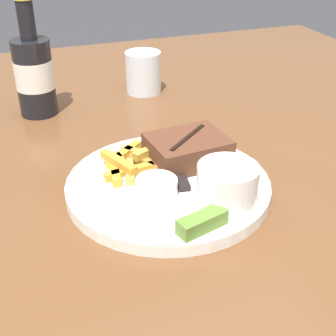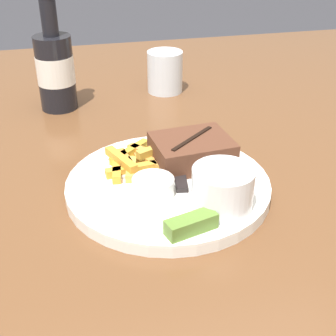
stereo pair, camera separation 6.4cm
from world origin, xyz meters
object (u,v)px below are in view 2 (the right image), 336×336
(dinner_plate, at_px, (168,186))
(knife_utensil, at_px, (178,167))
(dipping_sauce_cup, at_px, (153,186))
(beer_bottle, at_px, (55,68))
(steak_portion, at_px, (192,151))
(fork_utensil, at_px, (116,175))
(pickle_spear, at_px, (195,224))
(drinking_glass, at_px, (165,72))
(coleslaw_cup, at_px, (223,186))

(dinner_plate, distance_m, knife_utensil, 0.04)
(dipping_sauce_cup, height_order, beer_bottle, beer_bottle)
(dinner_plate, height_order, steak_portion, steak_portion)
(steak_portion, distance_m, dipping_sauce_cup, 0.10)
(knife_utensil, bearing_deg, fork_utensil, 99.89)
(dinner_plate, distance_m, beer_bottle, 0.38)
(pickle_spear, xyz_separation_m, drinking_glass, (0.08, 0.50, 0.01))
(coleslaw_cup, relative_size, fork_utensil, 0.61)
(pickle_spear, xyz_separation_m, beer_bottle, (-0.14, 0.46, 0.05))
(pickle_spear, bearing_deg, dinner_plate, 92.10)
(steak_portion, bearing_deg, dinner_plate, -137.39)
(coleslaw_cup, relative_size, drinking_glass, 0.92)
(beer_bottle, height_order, drinking_glass, beer_bottle)
(coleslaw_cup, xyz_separation_m, dipping_sauce_cup, (-0.08, 0.05, -0.02))
(steak_portion, bearing_deg, beer_bottle, 121.37)
(fork_utensil, xyz_separation_m, knife_utensil, (0.09, 0.00, 0.00))
(coleslaw_cup, bearing_deg, fork_utensil, 139.00)
(dinner_plate, bearing_deg, pickle_spear, -87.90)
(steak_portion, height_order, fork_utensil, steak_portion)
(steak_portion, relative_size, dipping_sauce_cup, 2.14)
(steak_portion, xyz_separation_m, fork_utensil, (-0.12, -0.02, -0.02))
(dinner_plate, bearing_deg, coleslaw_cup, -56.39)
(beer_bottle, bearing_deg, dipping_sauce_cup, -73.61)
(steak_portion, xyz_separation_m, knife_utensil, (-0.02, -0.01, -0.02))
(dinner_plate, distance_m, coleslaw_cup, 0.10)
(beer_bottle, bearing_deg, dinner_plate, -68.24)
(dipping_sauce_cup, xyz_separation_m, pickle_spear, (0.03, -0.09, -0.00))
(coleslaw_cup, bearing_deg, beer_bottle, 114.14)
(dipping_sauce_cup, bearing_deg, coleslaw_cup, -30.99)
(pickle_spear, distance_m, fork_utensil, 0.16)
(pickle_spear, distance_m, knife_utensil, 0.15)
(beer_bottle, relative_size, drinking_glass, 2.67)
(dipping_sauce_cup, relative_size, knife_utensil, 0.34)
(dinner_plate, bearing_deg, beer_bottle, 111.76)
(knife_utensil, xyz_separation_m, beer_bottle, (-0.16, 0.32, 0.06))
(steak_portion, relative_size, knife_utensil, 0.72)
(knife_utensil, bearing_deg, steak_portion, -51.27)
(dinner_plate, distance_m, fork_utensil, 0.08)
(knife_utensil, bearing_deg, beer_bottle, 35.90)
(coleslaw_cup, distance_m, dipping_sauce_cup, 0.09)
(dipping_sauce_cup, bearing_deg, fork_utensil, 126.06)
(pickle_spear, height_order, knife_utensil, pickle_spear)
(pickle_spear, bearing_deg, knife_utensil, 83.18)
(dinner_plate, distance_m, dipping_sauce_cup, 0.05)
(pickle_spear, distance_m, drinking_glass, 0.51)
(beer_bottle, bearing_deg, coleslaw_cup, -65.86)
(dipping_sauce_cup, xyz_separation_m, knife_utensil, (0.05, 0.06, -0.01))
(fork_utensil, bearing_deg, dipping_sauce_cup, -32.34)
(dipping_sauce_cup, relative_size, fork_utensil, 0.43)
(steak_portion, xyz_separation_m, beer_bottle, (-0.18, 0.30, 0.04))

